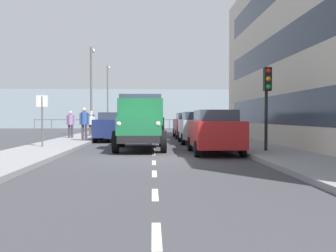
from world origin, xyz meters
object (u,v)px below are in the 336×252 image
car_red_kerbside_near (214,131)px  lamp_post_far (108,91)px  pedestrian_with_bag (84,121)px  car_white_oppositeside_1 (121,124)px  pedestrian_couple_a (91,121)px  lamp_post_promenade (92,82)px  street_sign (42,112)px  car_navy_oppositeside_0 (113,126)px  traffic_light_near (267,90)px  truck_vintage_green (141,123)px  car_silver_kerbside_1 (197,127)px  pedestrian_near_railing (71,122)px  pedestrian_in_dark_coat (91,122)px  car_maroon_kerbside_2 (188,125)px

car_red_kerbside_near → lamp_post_far: bearing=-74.4°
car_red_kerbside_near → pedestrian_with_bag: bearing=-45.1°
car_white_oppositeside_1 → pedestrian_couple_a: 2.26m
lamp_post_promenade → street_sign: bearing=88.8°
car_navy_oppositeside_0 → pedestrian_with_bag: pedestrian_with_bag is taller
car_white_oppositeside_1 → pedestrian_with_bag: bearing=79.6°
traffic_light_near → lamp_post_far: size_ratio=0.47×
car_white_oppositeside_1 → lamp_post_promenade: bearing=0.0°
car_navy_oppositeside_0 → car_red_kerbside_near: bearing=120.7°
truck_vintage_green → car_silver_kerbside_1: bearing=-125.4°
car_silver_kerbside_1 → car_white_oppositeside_1: same height
pedestrian_near_railing → pedestrian_in_dark_coat: bearing=-114.2°
lamp_post_far → pedestrian_couple_a: bearing=91.1°
car_silver_kerbside_1 → pedestrian_couple_a: 10.14m
pedestrian_with_bag → pedestrian_in_dark_coat: (0.43, -4.95, -0.15)m
lamp_post_promenade → car_navy_oppositeside_0: bearing=110.9°
car_red_kerbside_near → traffic_light_near: (-1.95, 0.48, 1.58)m
pedestrian_with_bag → traffic_light_near: (-8.17, 6.72, 1.24)m
pedestrian_near_railing → pedestrian_couple_a: 4.22m
truck_vintage_green → car_silver_kerbside_1: 5.13m
car_white_oppositeside_1 → pedestrian_in_dark_coat: (1.84, 2.74, 0.18)m
pedestrian_near_railing → lamp_post_far: size_ratio=0.25×
pedestrian_couple_a → lamp_post_promenade: (0.08, -0.65, 2.87)m
car_navy_oppositeside_0 → street_sign: bearing=68.0°
car_navy_oppositeside_0 → car_white_oppositeside_1: bearing=-90.0°
car_maroon_kerbside_2 → lamp_post_far: lamp_post_far is taller
truck_vintage_green → pedestrian_in_dark_coat: (3.68, -9.46, -0.10)m
pedestrian_with_bag → lamp_post_far: bearing=-87.1°
truck_vintage_green → lamp_post_promenade: size_ratio=0.86×
pedestrian_with_bag → street_sign: 4.44m
car_navy_oppositeside_0 → pedestrian_in_dark_coat: (1.84, -3.10, 0.18)m
pedestrian_in_dark_coat → street_sign: street_sign is taller
car_red_kerbside_near → traffic_light_near: bearing=166.2°
pedestrian_near_railing → street_sign: street_sign is taller
traffic_light_near → truck_vintage_green: bearing=-24.3°
pedestrian_near_railing → car_white_oppositeside_1: bearing=-120.0°
pedestrian_in_dark_coat → truck_vintage_green: bearing=111.3°
pedestrian_with_bag → traffic_light_near: traffic_light_near is taller
car_silver_kerbside_1 → car_maroon_kerbside_2: bearing=-90.0°
pedestrian_couple_a → traffic_light_near: 16.44m
car_maroon_kerbside_2 → traffic_light_near: (-1.95, 11.69, 1.58)m
car_silver_kerbside_1 → car_white_oppositeside_1: (4.81, -8.02, 0.00)m
truck_vintage_green → traffic_light_near: traffic_light_near is taller
car_white_oppositeside_1 → car_maroon_kerbside_2: bearing=150.6°
car_white_oppositeside_1 → lamp_post_far: size_ratio=0.59×
pedestrian_in_dark_coat → car_maroon_kerbside_2: bearing=-179.8°
car_navy_oppositeside_0 → pedestrian_near_railing: size_ratio=2.69×
lamp_post_far → pedestrian_in_dark_coat: bearing=92.2°
lamp_post_promenade → pedestrian_near_railing: bearing=83.5°
car_maroon_kerbside_2 → pedestrian_couple_a: bearing=-16.5°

